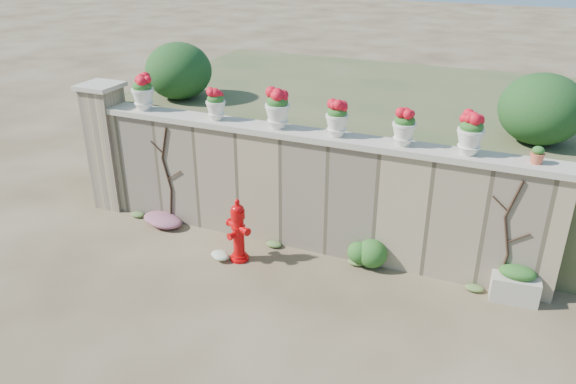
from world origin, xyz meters
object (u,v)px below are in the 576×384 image
at_px(fire_hydrant, 238,230).
at_px(terracotta_pot, 537,156).
at_px(planter_box, 515,284).
at_px(urn_pot_0, 143,93).

relative_size(fire_hydrant, terracotta_pot, 4.64).
relative_size(planter_box, urn_pot_0, 1.15).
bearing_deg(planter_box, fire_hydrant, -176.87).
distance_m(urn_pot_0, terracotta_pot, 6.61).
bearing_deg(planter_box, urn_pot_0, 172.44).
bearing_deg(urn_pot_0, planter_box, -2.43).
relative_size(urn_pot_0, terracotta_pot, 2.60).
xyz_separation_m(planter_box, terracotta_pot, (-0.04, 0.28, 1.95)).
bearing_deg(planter_box, terracotta_pot, 93.17).
xyz_separation_m(fire_hydrant, planter_box, (4.32, 0.63, -0.30)).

